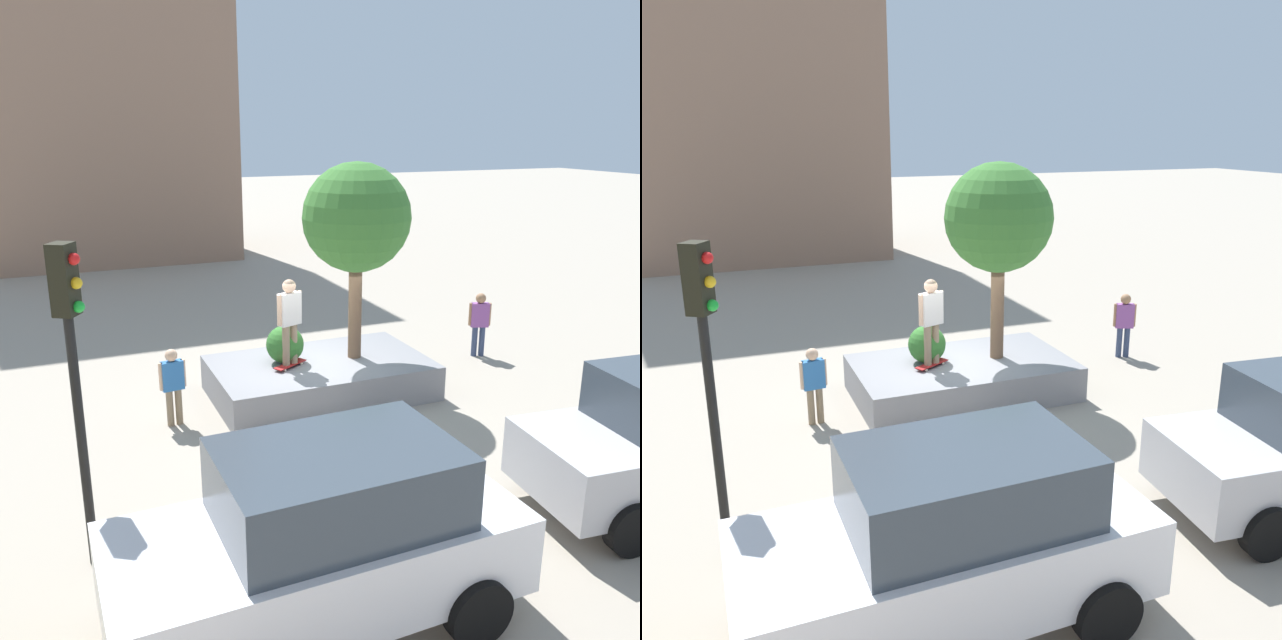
{
  "view_description": "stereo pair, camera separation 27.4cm",
  "coord_description": "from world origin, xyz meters",
  "views": [
    {
      "loc": [
        4.76,
        12.01,
        5.47
      ],
      "look_at": [
        -0.25,
        -0.06,
        1.63
      ],
      "focal_mm": 37.3,
      "sensor_mm": 36.0,
      "label": 1
    },
    {
      "loc": [
        4.51,
        12.11,
        5.47
      ],
      "look_at": [
        -0.25,
        -0.06,
        1.63
      ],
      "focal_mm": 37.3,
      "sensor_mm": 36.0,
      "label": 2
    }
  ],
  "objects": [
    {
      "name": "passerby_with_bag",
      "position": [
        -4.77,
        -0.82,
        0.92
      ],
      "size": [
        0.5,
        0.33,
        1.59
      ],
      "color": "navy",
      "rests_on": "ground"
    },
    {
      "name": "skateboarder",
      "position": [
        0.45,
        0.03,
        1.82
      ],
      "size": [
        0.57,
        0.34,
        1.76
      ],
      "color": "#847056",
      "rests_on": "skateboard"
    },
    {
      "name": "planter_ledge",
      "position": [
        -0.25,
        -0.06,
        0.37
      ],
      "size": [
        4.47,
        2.65,
        0.73
      ],
      "primitive_type": "cube",
      "color": "gray",
      "rests_on": "ground"
    },
    {
      "name": "plaza_lowrise_south",
      "position": [
        2.49,
        -18.32,
        8.11
      ],
      "size": [
        10.74,
        7.13,
        16.21
      ],
      "primitive_type": "cube",
      "color": "#8C6B56",
      "rests_on": "ground"
    },
    {
      "name": "pedestrian_crossing",
      "position": [
        2.87,
        0.27,
        0.87
      ],
      "size": [
        0.51,
        0.23,
        1.51
      ],
      "color": "#847056",
      "rests_on": "ground"
    },
    {
      "name": "traffic_light_corner",
      "position": [
        4.62,
        4.04,
        2.88
      ],
      "size": [
        0.37,
        0.36,
        4.2
      ],
      "color": "black",
      "rests_on": "ground"
    },
    {
      "name": "police_car",
      "position": [
        2.29,
        6.15,
        1.09
      ],
      "size": [
        4.65,
        2.23,
        2.15
      ],
      "color": "white",
      "rests_on": "ground"
    },
    {
      "name": "plaza_tree",
      "position": [
        -1.04,
        -0.05,
        3.66
      ],
      "size": [
        2.21,
        2.21,
        4.06
      ],
      "color": "brown",
      "rests_on": "planter_ledge"
    },
    {
      "name": "boxwood_shrub",
      "position": [
        0.44,
        -0.28,
        1.12
      ],
      "size": [
        0.78,
        0.78,
        0.78
      ],
      "primitive_type": "sphere",
      "color": "#2D6628",
      "rests_on": "planter_ledge"
    },
    {
      "name": "ground_plane",
      "position": [
        0.0,
        0.0,
        0.0
      ],
      "size": [
        120.0,
        120.0,
        0.0
      ],
      "primitive_type": "plane",
      "color": "#9E9384"
    },
    {
      "name": "skateboard",
      "position": [
        0.45,
        0.03,
        0.79
      ],
      "size": [
        0.8,
        0.57,
        0.07
      ],
      "color": "#A51E1E",
      "rests_on": "planter_ledge"
    }
  ]
}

